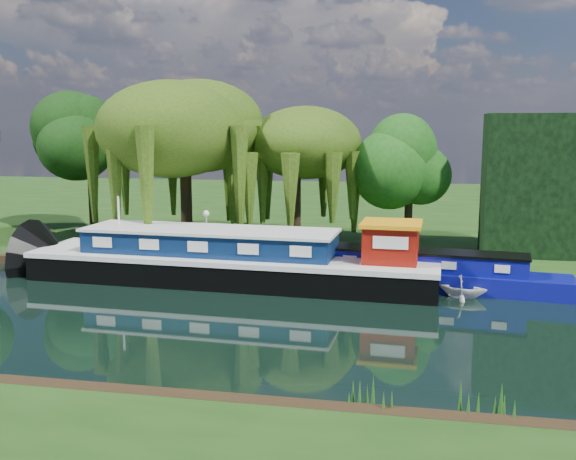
% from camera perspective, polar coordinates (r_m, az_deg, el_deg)
% --- Properties ---
extents(ground, '(120.00, 120.00, 0.00)m').
position_cam_1_polar(ground, '(28.03, -14.89, -7.16)').
color(ground, black).
extents(far_bank, '(120.00, 52.00, 0.45)m').
position_cam_1_polar(far_bank, '(59.84, -0.69, 2.02)').
color(far_bank, '#173A0F').
rests_on(far_bank, ground).
extents(dutch_barge, '(20.73, 5.59, 4.33)m').
position_cam_1_polar(dutch_barge, '(32.34, -4.76, -2.73)').
color(dutch_barge, black).
rests_on(dutch_barge, ground).
extents(narrowboat, '(13.65, 3.88, 1.97)m').
position_cam_1_polar(narrowboat, '(31.87, 12.06, -3.77)').
color(narrowboat, navy).
rests_on(narrowboat, ground).
extents(red_dinghy, '(3.56, 2.74, 0.68)m').
position_cam_1_polar(red_dinghy, '(36.33, -18.98, -3.61)').
color(red_dinghy, maroon).
rests_on(red_dinghy, ground).
extents(white_cruiser, '(2.52, 2.30, 1.13)m').
position_cam_1_polar(white_cruiser, '(30.60, 15.25, -5.79)').
color(white_cruiser, silver).
rests_on(white_cruiser, ground).
extents(willow_left, '(8.01, 8.01, 9.60)m').
position_cam_1_polar(willow_left, '(39.74, -9.18, 8.64)').
color(willow_left, black).
rests_on(willow_left, far_bank).
extents(willow_right, '(6.29, 6.29, 7.66)m').
position_cam_1_polar(willow_right, '(39.61, 0.66, 6.76)').
color(willow_right, black).
rests_on(willow_right, far_bank).
extents(tree_far_mid, '(5.41, 5.41, 8.85)m').
position_cam_1_polar(tree_far_mid, '(47.56, -17.18, 7.38)').
color(tree_far_mid, black).
rests_on(tree_far_mid, far_bank).
extents(tree_far_right, '(4.21, 4.21, 6.89)m').
position_cam_1_polar(tree_far_right, '(39.69, 10.77, 5.39)').
color(tree_far_right, black).
rests_on(tree_far_right, far_bank).
extents(conifer_hedge, '(6.00, 3.00, 8.00)m').
position_cam_1_polar(conifer_hedge, '(38.94, 21.37, 3.73)').
color(conifer_hedge, black).
rests_on(conifer_hedge, far_bank).
extents(lamppost, '(0.36, 0.36, 2.56)m').
position_cam_1_polar(lamppost, '(36.87, -7.28, 0.84)').
color(lamppost, silver).
rests_on(lamppost, far_bank).
extents(mooring_posts, '(19.16, 0.16, 1.00)m').
position_cam_1_polar(mooring_posts, '(35.50, -9.82, -1.96)').
color(mooring_posts, silver).
rests_on(mooring_posts, far_bank).
extents(reeds_near, '(33.70, 1.50, 1.10)m').
position_cam_1_polar(reeds_near, '(18.77, -5.73, -13.43)').
color(reeds_near, '#1E4F15').
rests_on(reeds_near, ground).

